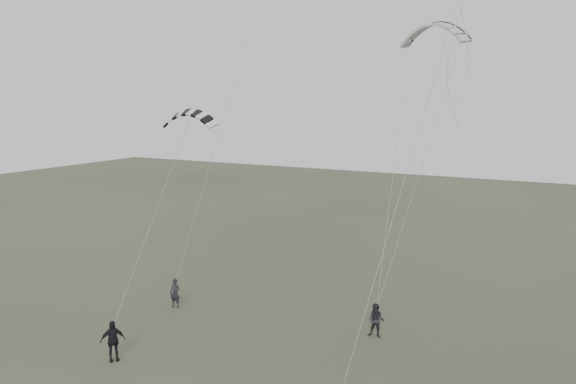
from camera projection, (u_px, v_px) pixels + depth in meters
The scene contains 6 objects.
ground at pixel (212, 361), 26.30m from camera, with size 140.00×140.00×0.00m, color #37402B.
flyer_left at pixel (175, 293), 32.98m from camera, with size 0.64×0.42×1.74m, color black.
flyer_right at pixel (376, 320), 28.84m from camera, with size 0.86×0.67×1.78m, color #222227.
flyer_center at pixel (113, 341), 26.22m from camera, with size 1.15×0.48×1.95m, color black.
kite_pale_large at pixel (434, 24), 32.87m from camera, with size 4.43×1.00×1.78m, color #B9BCBF, non-canonical shape.
kite_striped at pixel (189, 112), 31.45m from camera, with size 3.17×0.79×1.23m, color black, non-canonical shape.
Camera 1 is at (14.66, -20.13, 12.12)m, focal length 35.00 mm.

